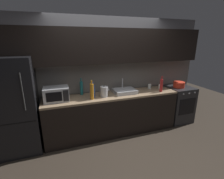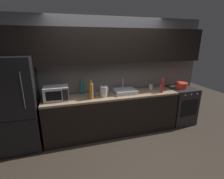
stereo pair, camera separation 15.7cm
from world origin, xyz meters
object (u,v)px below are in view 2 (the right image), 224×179
Objects in this scene: refrigerator at (18,105)px; microwave at (56,93)px; oven_range at (180,105)px; mug_white at (162,87)px; mug_clear at (151,87)px; wine_bottle_blue at (93,91)px; kettle at (104,91)px; wine_bottle_teal at (82,87)px; wine_bottle_amber at (91,91)px; cooking_pot at (181,85)px; wine_bottle_red at (162,86)px.

refrigerator reaches higher than microwave.
mug_white is (-0.56, 0.04, 0.50)m from oven_range.
oven_range is 8.28× the size of mug_clear.
refrigerator is 5.52× the size of wine_bottle_blue.
kettle is at bearing -175.94° from mug_white.
wine_bottle_teal is at bearing 21.51° from microwave.
wine_bottle_blue is (1.39, -0.03, 0.15)m from refrigerator.
wine_bottle_amber is 1.71m from mug_white.
wine_bottle_amber is at bearing -5.60° from refrigerator.
wine_bottle_amber is at bearing -12.79° from microwave.
oven_range is at bearing -10.33° from mug_clear.
mug_clear is at bearing 169.12° from cooking_pot.
oven_range is 2.29m from wine_bottle_blue.
wine_bottle_red is 0.25m from mug_white.
wine_bottle_teal reaches higher than mug_clear.
oven_range is (3.60, -0.00, -0.43)m from refrigerator.
mug_white is (1.70, 0.17, -0.11)m from wine_bottle_amber.
wine_bottle_red reaches higher than microwave.
refrigerator is 1.96× the size of oven_range.
wine_bottle_teal is at bearing 145.68° from kettle.
kettle is at bearing -2.28° from refrigerator.
kettle reaches higher than cooking_pot.
mug_white is (2.36, 0.02, -0.08)m from microwave.
kettle is 0.67× the size of wine_bottle_teal.
wine_bottle_teal reaches higher than mug_white.
wine_bottle_blue is 0.89× the size of wine_bottle_teal.
wine_bottle_teal is 1.62m from mug_clear.
wine_bottle_amber reaches higher than mug_clear.
oven_range is 1.96× the size of microwave.
wine_bottle_teal is 3.29× the size of mug_clear.
oven_range is at bearing 0.76° from wine_bottle_blue.
mug_clear is at bearing 110.77° from wine_bottle_red.
wine_bottle_blue is at bearing -52.24° from wine_bottle_teal.
cooking_pot reaches higher than oven_range.
wine_bottle_amber reaches higher than oven_range.
oven_range is 0.92m from wine_bottle_red.
wine_bottle_teal reaches higher than cooking_pot.
oven_range is 2.52× the size of wine_bottle_teal.
wine_bottle_red is 1.28× the size of cooking_pot.
wine_bottle_teal is at bearing 177.26° from mug_clear.
oven_range is at bearing -0.39° from microwave.
mug_white is 0.51m from cooking_pot.
wine_bottle_red reaches higher than wine_bottle_blue.
wine_bottle_blue reaches higher than mug_white.
refrigerator is 3.62m from oven_range.
wine_bottle_amber is at bearing 179.16° from wine_bottle_red.
microwave is 2.13m from mug_clear.
kettle is 2.20× the size of mug_clear.
wine_bottle_amber is 1.06× the size of wine_bottle_teal.
mug_clear is at bearing 155.43° from mug_white.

